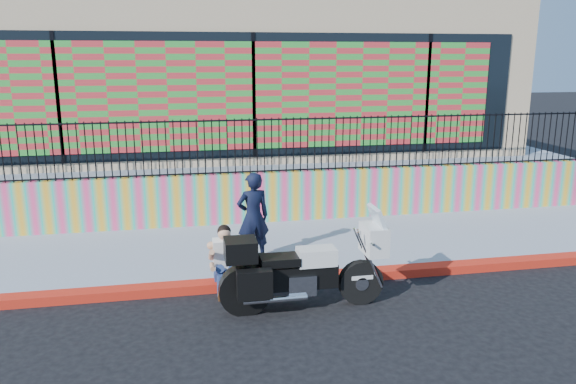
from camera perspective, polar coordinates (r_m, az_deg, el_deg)
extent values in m
plane|color=black|center=(9.57, 0.07, -9.34)|extent=(90.00, 90.00, 0.00)
cube|color=red|center=(9.54, 0.07, -8.92)|extent=(16.00, 0.30, 0.15)
cube|color=gray|center=(11.06, -1.58, -5.69)|extent=(16.00, 3.00, 0.15)
cube|color=#FF4380|center=(12.39, -2.82, -0.55)|extent=(16.00, 0.20, 1.10)
cube|color=gray|center=(17.36, -5.24, 3.27)|extent=(16.00, 10.00, 1.25)
cube|color=tan|center=(16.88, -5.36, 11.95)|extent=(14.00, 8.00, 4.00)
cube|color=black|center=(12.91, -3.50, 9.69)|extent=(12.60, 0.04, 2.80)
cube|color=red|center=(12.88, -3.48, 9.69)|extent=(11.48, 0.02, 2.40)
cylinder|color=black|center=(8.81, 7.39, -9.08)|extent=(0.70, 0.15, 0.70)
cylinder|color=black|center=(8.45, -4.40, -10.03)|extent=(0.70, 0.15, 0.70)
cube|color=black|center=(8.52, 1.63, -8.49)|extent=(1.00, 0.29, 0.36)
cube|color=silver|center=(8.55, 1.28, -9.17)|extent=(0.42, 0.36, 0.32)
cube|color=silver|center=(8.45, 2.91, -6.54)|extent=(0.58, 0.34, 0.25)
cube|color=black|center=(8.35, -0.84, -6.94)|extent=(0.58, 0.36, 0.13)
cube|color=silver|center=(8.63, 8.73, -4.77)|extent=(0.32, 0.55, 0.44)
cube|color=silver|center=(8.55, 9.07, -2.60)|extent=(0.19, 0.48, 0.36)
cube|color=black|center=(8.21, -4.85, -5.88)|extent=(0.46, 0.44, 0.32)
cube|color=black|center=(8.08, -3.41, -9.37)|extent=(0.51, 0.19, 0.42)
cube|color=black|center=(8.67, -3.98, -7.75)|extent=(0.51, 0.19, 0.42)
cube|color=silver|center=(8.77, 7.41, -8.45)|extent=(0.34, 0.17, 0.06)
imported|color=black|center=(9.99, -3.56, -2.53)|extent=(0.65, 0.48, 1.61)
cube|color=navy|center=(9.44, -6.42, -8.19)|extent=(0.36, 0.28, 0.18)
cube|color=white|center=(9.28, -6.46, -6.27)|extent=(0.38, 0.27, 0.54)
sphere|color=tan|center=(9.12, -6.50, -4.23)|extent=(0.21, 0.21, 0.21)
cube|color=#472814|center=(9.10, -6.79, -10.35)|extent=(0.11, 0.26, 0.10)
cube|color=#472814|center=(9.11, -5.52, -10.28)|extent=(0.11, 0.26, 0.10)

